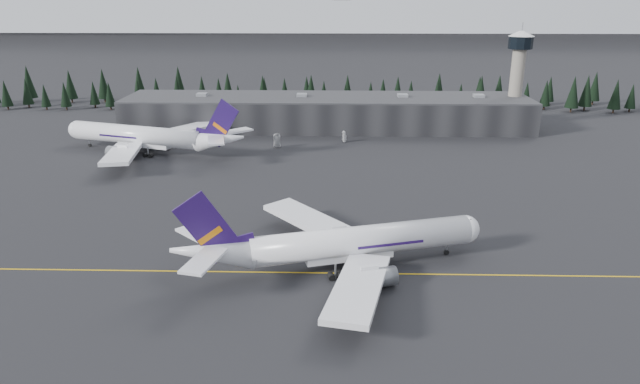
{
  "coord_description": "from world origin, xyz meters",
  "views": [
    {
      "loc": [
        3.19,
        -101.3,
        51.38
      ],
      "look_at": [
        0.0,
        20.0,
        9.0
      ],
      "focal_mm": 32.0,
      "sensor_mm": 36.0,
      "label": 1
    }
  ],
  "objects_px": {
    "control_tower": "(518,69)",
    "gse_vehicle_b": "(345,140)",
    "jet_parked": "(152,137)",
    "gse_vehicle_a": "(277,146)",
    "terminal": "(327,112)",
    "jet_main": "(336,244)"
  },
  "relations": [
    {
      "from": "terminal",
      "to": "jet_main",
      "type": "bearing_deg",
      "value": -88.35
    },
    {
      "from": "gse_vehicle_b",
      "to": "control_tower",
      "type": "bearing_deg",
      "value": 88.95
    },
    {
      "from": "terminal",
      "to": "control_tower",
      "type": "relative_size",
      "value": 4.24
    },
    {
      "from": "gse_vehicle_a",
      "to": "terminal",
      "type": "bearing_deg",
      "value": 52.06
    },
    {
      "from": "terminal",
      "to": "jet_main",
      "type": "height_order",
      "value": "jet_main"
    },
    {
      "from": "jet_parked",
      "to": "jet_main",
      "type": "bearing_deg",
      "value": 143.83
    },
    {
      "from": "control_tower",
      "to": "jet_parked",
      "type": "bearing_deg",
      "value": -161.93
    },
    {
      "from": "control_tower",
      "to": "gse_vehicle_b",
      "type": "xyz_separation_m",
      "value": [
        -68.13,
        -26.78,
        -22.69
      ]
    },
    {
      "from": "jet_parked",
      "to": "gse_vehicle_a",
      "type": "xyz_separation_m",
      "value": [
        41.39,
        8.31,
        -4.97
      ]
    },
    {
      "from": "jet_main",
      "to": "control_tower",
      "type": "bearing_deg",
      "value": 44.6
    },
    {
      "from": "control_tower",
      "to": "gse_vehicle_b",
      "type": "bearing_deg",
      "value": -158.54
    },
    {
      "from": "control_tower",
      "to": "gse_vehicle_a",
      "type": "relative_size",
      "value": 7.28
    },
    {
      "from": "jet_main",
      "to": "gse_vehicle_a",
      "type": "distance_m",
      "value": 94.93
    },
    {
      "from": "terminal",
      "to": "jet_parked",
      "type": "bearing_deg",
      "value": -145.26
    },
    {
      "from": "gse_vehicle_a",
      "to": "gse_vehicle_b",
      "type": "distance_m",
      "value": 25.4
    },
    {
      "from": "terminal",
      "to": "control_tower",
      "type": "distance_m",
      "value": 76.98
    },
    {
      "from": "terminal",
      "to": "gse_vehicle_b",
      "type": "distance_m",
      "value": 25.37
    },
    {
      "from": "jet_main",
      "to": "gse_vehicle_b",
      "type": "distance_m",
      "value": 101.16
    },
    {
      "from": "jet_parked",
      "to": "control_tower",
      "type": "bearing_deg",
      "value": -144.48
    },
    {
      "from": "jet_parked",
      "to": "gse_vehicle_b",
      "type": "xyz_separation_m",
      "value": [
        65.34,
        16.77,
        -4.97
      ]
    },
    {
      "from": "terminal",
      "to": "jet_parked",
      "type": "xyz_separation_m",
      "value": [
        -58.46,
        -40.55,
        -0.61
      ]
    },
    {
      "from": "gse_vehicle_a",
      "to": "jet_parked",
      "type": "bearing_deg",
      "value": -178.67
    }
  ]
}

